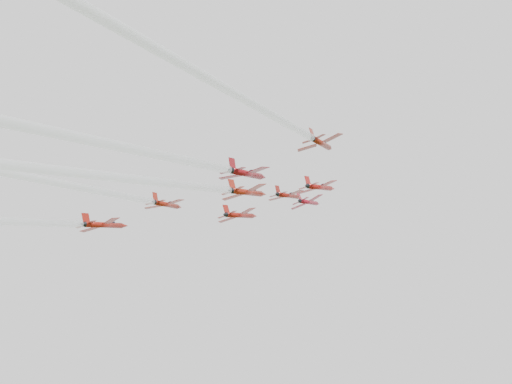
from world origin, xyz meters
The scene contains 8 objects.
jet_lead centered at (2.29, 24.41, 155.99)m, with size 8.98×11.74×6.64m.
jet_row2_left centered at (-11.79, 15.36, 151.41)m, with size 10.54×13.78×7.79m.
jet_row2_center centered at (3.25, 11.05, 149.21)m, with size 8.79×11.49×6.50m.
jet_row2_right centered at (10.35, 12.71, 150.07)m, with size 9.87×12.90×7.29m.
jet_center centered at (0.68, -48.57, 118.93)m, with size 10.60×103.07×53.17m.
jet_rear_left centered at (-11.64, -50.75, 117.82)m, with size 8.65×84.12×43.40m.
jet_rear_right centered at (7.98, -60.08, 113.09)m, with size 10.31×100.25×51.72m.
jet_rear_farright centered at (24.29, -54.93, 115.70)m, with size 8.47×82.32×42.47m.
Camera 1 is at (60.07, -105.83, 55.39)m, focal length 50.00 mm.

